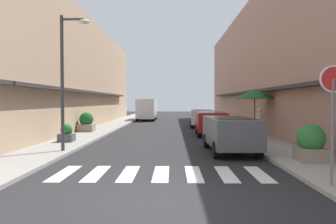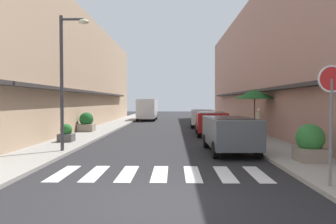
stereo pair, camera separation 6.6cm
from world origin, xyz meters
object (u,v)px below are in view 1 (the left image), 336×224
at_px(street_lamp, 67,69).
at_px(planter_far, 86,123).
at_px(delivery_van, 147,108).
at_px(pedestrian_walking_near, 259,124).
at_px(parked_car_far, 202,116).
at_px(planter_midblock, 67,134).
at_px(parked_car_mid, 211,121).
at_px(round_street_sign, 333,94).
at_px(parked_car_near, 230,130).
at_px(cafe_umbrella, 255,94).
at_px(planter_corner, 311,143).

relative_size(street_lamp, planter_far, 4.27).
distance_m(delivery_van, pedestrian_walking_near, 21.17).
bearing_deg(parked_car_far, planter_midblock, -125.38).
bearing_deg(parked_car_mid, round_street_sign, -83.72).
distance_m(parked_car_mid, planter_far, 8.29).
bearing_deg(parked_car_near, parked_car_far, 90.00).
bearing_deg(parked_car_near, street_lamp, -177.15).
xyz_separation_m(parked_car_far, cafe_umbrella, (2.39, -7.89, 1.62)).
height_order(parked_car_far, pedestrian_walking_near, pedestrian_walking_near).
distance_m(parked_car_far, planter_far, 9.69).
distance_m(delivery_van, round_street_sign, 29.78).
bearing_deg(planter_corner, parked_car_mid, 103.54).
bearing_deg(planter_midblock, parked_car_mid, 28.49).
distance_m(parked_car_near, planter_midblock, 8.15).
bearing_deg(street_lamp, parked_car_far, 64.27).
height_order(parked_car_mid, round_street_sign, round_street_sign).
relative_size(street_lamp, pedestrian_walking_near, 3.31).
bearing_deg(cafe_umbrella, planter_corner, -90.89).
height_order(parked_car_far, planter_corner, parked_car_far).
bearing_deg(delivery_van, planter_midblock, -96.67).
height_order(round_street_sign, pedestrian_walking_near, round_street_sign).
distance_m(parked_car_far, pedestrian_walking_near, 10.35).
bearing_deg(delivery_van, round_street_sign, -77.05).
height_order(delivery_van, pedestrian_walking_near, delivery_van).
xyz_separation_m(parked_car_near, parked_car_mid, (0.00, 6.85, -0.00)).
xyz_separation_m(delivery_van, planter_far, (-2.88, -14.91, -0.70)).
distance_m(round_street_sign, planter_corner, 3.73).
xyz_separation_m(cafe_umbrella, planter_corner, (-0.13, -8.16, -1.82)).
height_order(parked_car_mid, delivery_van, delivery_van).
relative_size(parked_car_near, pedestrian_walking_near, 2.64).
height_order(parked_car_far, street_lamp, street_lamp).
height_order(parked_car_far, cafe_umbrella, cafe_umbrella).
relative_size(parked_car_mid, cafe_umbrella, 1.47).
bearing_deg(cafe_umbrella, parked_car_far, 106.86).
xyz_separation_m(delivery_van, round_street_sign, (6.67, -29.01, 0.90)).
xyz_separation_m(parked_car_far, pedestrian_walking_near, (2.07, -10.14, 0.06)).
bearing_deg(parked_car_mid, parked_car_near, -90.00).
bearing_deg(pedestrian_walking_near, planter_corner, 129.97).
bearing_deg(parked_car_near, parked_car_mid, 90.00).
bearing_deg(planter_far, parked_car_far, 32.54).
bearing_deg(cafe_umbrella, pedestrian_walking_near, -97.96).
distance_m(parked_car_near, delivery_van, 23.80).
relative_size(street_lamp, planter_corner, 4.38).
relative_size(parked_car_mid, planter_far, 3.12).
height_order(parked_car_near, parked_car_far, same).
bearing_deg(round_street_sign, planter_corner, 75.07).
distance_m(parked_car_near, parked_car_mid, 6.85).
distance_m(planter_midblock, planter_far, 5.63).
bearing_deg(delivery_van, pedestrian_walking_near, -69.66).
xyz_separation_m(parked_car_mid, planter_midblock, (-7.68, -4.17, -0.40)).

